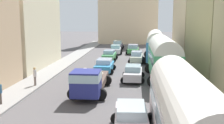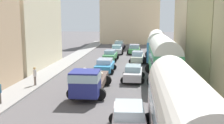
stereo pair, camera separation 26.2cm
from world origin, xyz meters
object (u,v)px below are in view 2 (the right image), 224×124
Objects in this scene: car_3 at (119,45)px; cargo_truck_0 at (89,81)px; parked_bus_0 at (182,114)px; car_1 at (110,55)px; car_4 at (129,119)px; car_0 at (105,65)px; car_2 at (117,49)px; car_6 at (137,57)px; parked_bus_1 at (163,56)px; parked_bus_2 at (157,45)px; pedestrian_0 at (35,75)px; car_7 at (134,49)px; car_5 at (133,73)px.

cargo_truck_0 is at bearing -89.74° from car_3.
parked_bus_0 is 2.34× the size of car_1.
car_0 is at bearing 102.11° from car_4.
car_2 is 30.65m from car_4.
car_6 reaches higher than car_1.
parked_bus_2 is at bearing 90.39° from parked_bus_1.
parked_bus_2 reaches higher than pedestrian_0.
car_0 is 14.62m from car_2.
parked_bus_0 is 2.48× the size of car_7.
pedestrian_0 reaches higher than car_3.
car_6 is (-2.56, -1.32, -1.54)m from parked_bus_2.
car_0 is at bearing 153.40° from parked_bus_1.
car_0 is 0.96× the size of car_4.
car_5 is at bearing -103.28° from parked_bus_2.
car_3 is at bearing 91.22° from car_2.
car_5 is (3.53, -11.41, -0.00)m from car_1.
car_0 is 15.42m from car_7.
car_7 is (2.82, 15.15, 0.02)m from car_0.
parked_bus_1 is 2.26× the size of car_0.
car_5 is (3.39, -24.83, -0.03)m from car_3.
car_2 is 8.61m from car_6.
pedestrian_0 reaches higher than car_7.
parked_bus_2 is 2.34× the size of car_6.
car_7 is at bearing 114.38° from parked_bus_2.
parked_bus_2 reaches higher than cargo_truck_0.
car_3 is at bearing 89.43° from car_1.
cargo_truck_0 is 16.69m from car_1.
car_4 is at bearing -77.89° from car_0.
car_5 is (-2.48, 14.64, -1.39)m from parked_bus_0.
car_0 is (-6.04, -8.06, -1.54)m from parked_bus_2.
parked_bus_2 is at bearing 70.52° from cargo_truck_0.
car_7 reaches higher than car_1.
car_2 is (-0.02, 14.62, 0.01)m from car_0.
pedestrian_0 is (-5.06, -28.08, 0.24)m from car_3.
car_4 is at bearing -101.98° from parked_bus_1.
car_7 is (-0.65, 8.41, 0.01)m from car_6.
parked_bus_2 is at bearing -64.51° from car_3.
car_5 reaches higher than car_0.
pedestrian_0 is (-11.33, -3.98, -1.26)m from parked_bus_1.
parked_bus_2 is (-0.07, 11.12, -0.01)m from parked_bus_1.
car_5 is at bearing 99.63° from parked_bus_0.
parked_bus_0 is at bearing -72.73° from car_0.
car_1 reaches higher than car_5.
car_1 is (-0.28, 7.63, 0.01)m from car_0.
car_6 is (-2.25, 25.17, -1.40)m from parked_bus_0.
parked_bus_2 is 2.26× the size of car_5.
cargo_truck_0 is 1.76× the size of car_3.
car_5 is 18.94m from car_7.
car_4 is (3.68, -23.47, 0.04)m from car_1.
car_1 reaches higher than car_0.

